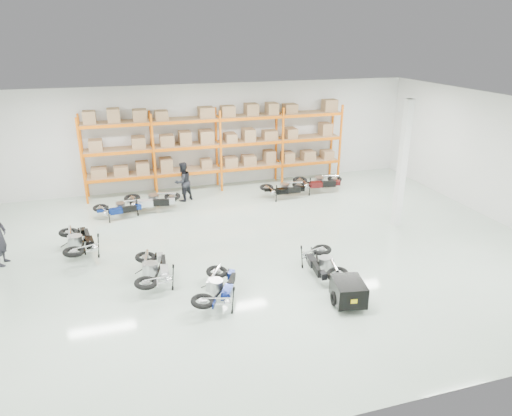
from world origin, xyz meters
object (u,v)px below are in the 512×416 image
object	(u,v)px
moto_touring_right	(322,259)
moto_black_far_left	(78,238)
moto_silver_left	(153,266)
moto_back_d	(319,179)
moto_blue_centre	(218,283)
trailer	(348,291)
moto_back_a	(119,205)
moto_back_c	(284,186)
person_back	(183,182)
moto_back_b	(152,197)

from	to	relation	value
moto_touring_right	moto_black_far_left	bearing A→B (deg)	160.27
moto_silver_left	moto_back_d	bearing A→B (deg)	-138.63
moto_blue_centre	moto_black_far_left	bearing A→B (deg)	-21.69
trailer	moto_back_a	distance (m)	9.52
moto_touring_right	moto_back_c	size ratio (longest dim) A/B	1.00
moto_blue_centre	person_back	distance (m)	7.83
moto_back_b	moto_back_a	bearing A→B (deg)	114.50
moto_back_d	person_back	distance (m)	5.84
moto_silver_left	trailer	distance (m)	5.30
moto_silver_left	moto_touring_right	size ratio (longest dim) A/B	1.04
moto_back_b	person_back	bearing A→B (deg)	-50.53
trailer	moto_silver_left	bearing A→B (deg)	161.96
moto_back_a	moto_back_b	bearing A→B (deg)	-81.50
moto_blue_centre	moto_silver_left	bearing A→B (deg)	-17.62
moto_silver_left	moto_touring_right	world-z (taller)	moto_silver_left
moto_silver_left	moto_touring_right	distance (m)	4.75
moto_back_a	moto_back_c	xyz separation A→B (m)	(6.67, 0.28, 0.03)
moto_silver_left	moto_back_b	world-z (taller)	moto_back_b
person_back	trailer	bearing A→B (deg)	77.81
moto_silver_left	moto_back_d	world-z (taller)	moto_back_d
trailer	moto_back_d	xyz separation A→B (m)	(2.89, 8.36, 0.18)
moto_back_a	person_back	bearing A→B (deg)	-73.26
moto_touring_right	moto_back_d	distance (m)	7.35
moto_back_b	moto_back_d	size ratio (longest dim) A/B	0.99
moto_blue_centre	moto_black_far_left	size ratio (longest dim) A/B	0.95
person_back	moto_blue_centre	bearing A→B (deg)	58.06
moto_back_c	person_back	world-z (taller)	person_back
moto_blue_centre	moto_silver_left	size ratio (longest dim) A/B	0.99
trailer	moto_back_d	world-z (taller)	moto_back_d
moto_back_b	person_back	distance (m)	1.57
trailer	moto_back_c	bearing A→B (deg)	91.96
moto_back_b	moto_black_far_left	bearing A→B (deg)	150.29
moto_black_far_left	moto_touring_right	world-z (taller)	moto_black_far_left
trailer	moto_back_c	world-z (taller)	moto_back_c
moto_back_b	person_back	world-z (taller)	person_back
moto_blue_centre	trailer	bearing A→B (deg)	-173.69
moto_blue_centre	moto_silver_left	distance (m)	2.08
moto_blue_centre	moto_touring_right	distance (m)	3.18
moto_silver_left	moto_back_b	distance (m)	5.63
moto_silver_left	moto_black_far_left	distance (m)	3.25
moto_back_a	person_back	size ratio (longest dim) A/B	0.99
moto_touring_right	moto_back_d	xyz separation A→B (m)	(2.89, 6.76, 0.05)
person_back	moto_touring_right	bearing A→B (deg)	81.43
moto_black_far_left	moto_touring_right	size ratio (longest dim) A/B	1.08
moto_black_far_left	moto_back_a	xyz separation A→B (m)	(1.27, 2.79, -0.07)
moto_back_b	moto_back_d	world-z (taller)	moto_back_d
moto_back_b	trailer	bearing A→B (deg)	-143.47
person_back	moto_back_c	bearing A→B (deg)	138.01
moto_back_a	moto_back_b	xyz separation A→B (m)	(1.23, 0.34, 0.08)
moto_black_far_left	moto_back_c	distance (m)	8.52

